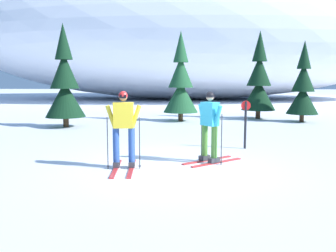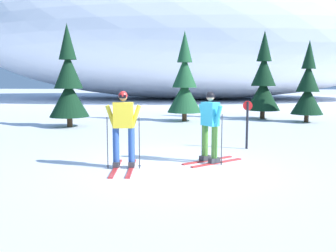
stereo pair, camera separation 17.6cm
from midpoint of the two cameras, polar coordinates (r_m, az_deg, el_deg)
The scene contains 9 objects.
ground_plane at distance 8.98m, azimuth 1.33°, elevation -6.15°, with size 120.00×120.00×0.00m, color white.
skier_yellow_jacket at distance 8.73m, azimuth -6.17°, elevation -0.24°, with size 0.83×1.77×1.79m.
skier_cyan_jacket at distance 9.29m, azimuth 6.92°, elevation 0.08°, with size 1.53×1.36×1.76m.
pine_tree_far_left at distance 16.52m, azimuth -14.48°, elevation 6.13°, with size 1.67×1.67×4.33m.
pine_tree_center_left at distance 18.16m, azimuth 2.80°, elevation 6.39°, with size 1.66×1.66×4.29m.
pine_tree_center_right at distance 19.78m, azimuth 14.45°, elevation 6.41°, with size 1.71×1.71×4.43m.
pine_tree_far_right at distance 18.87m, azimuth 20.59°, elevation 5.36°, with size 1.47×1.47×3.81m.
snow_ridge_background at distance 37.70m, azimuth 4.12°, elevation 13.83°, with size 44.40×21.54×12.74m, color white.
trail_marker_post at distance 11.32m, azimuth 12.31°, elevation 0.64°, with size 0.28×0.07×1.42m.
Camera 2 is at (0.43, -8.72, 2.09)m, focal length 40.38 mm.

